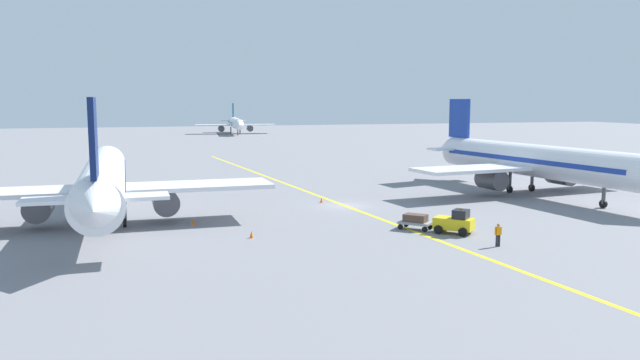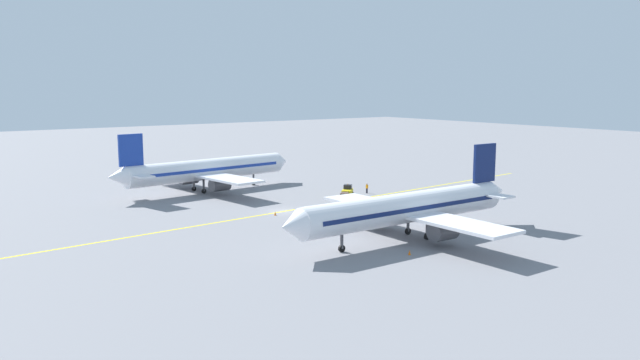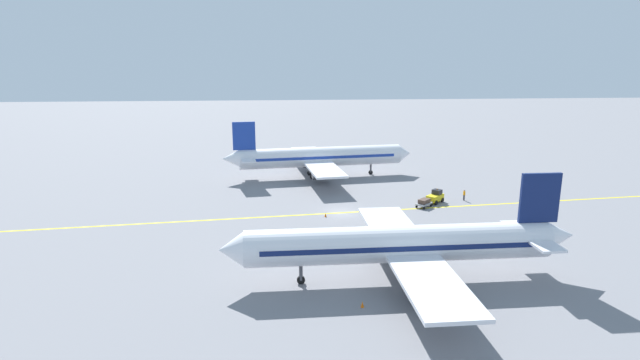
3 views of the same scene
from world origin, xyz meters
name	(u,v)px [view 2 (image 2 of 3)]	position (x,y,z in m)	size (l,w,h in m)	color
ground_plane	(284,211)	(0.00, 0.00, 0.00)	(400.00, 400.00, 0.00)	slate
apron_yellow_centreline	(284,211)	(0.00, 0.00, 0.00)	(0.40, 120.00, 0.01)	yellow
airplane_at_gate	(409,208)	(-22.51, -3.05, 3.71)	(28.04, 35.42, 10.60)	white
airplane_adjacent_stand	(206,170)	(22.49, 1.42, 3.71)	(28.41, 35.54, 10.60)	white
baggage_tug_white	(347,191)	(3.96, -14.87, 0.90)	(3.15, 3.21, 2.11)	gold
baggage_cart_trailing	(344,196)	(1.70, -12.47, 0.76)	(2.80, 2.85, 1.24)	gray
ground_crew_worker	(367,188)	(4.72, -19.70, 0.91)	(0.58, 0.23, 1.68)	#23232D
traffic_cone_near_nose	(409,252)	(-27.80, 1.80, 0.28)	(0.32, 0.32, 0.55)	orange
traffic_cone_mid_apron	(275,213)	(-1.66, 2.53, 0.28)	(0.32, 0.32, 0.55)	orange
traffic_cone_by_wingtip	(399,213)	(-11.63, -11.74, 0.28)	(0.32, 0.32, 0.55)	orange
traffic_cone_far_edge	(382,224)	(-15.40, -5.29, 0.28)	(0.32, 0.32, 0.55)	orange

